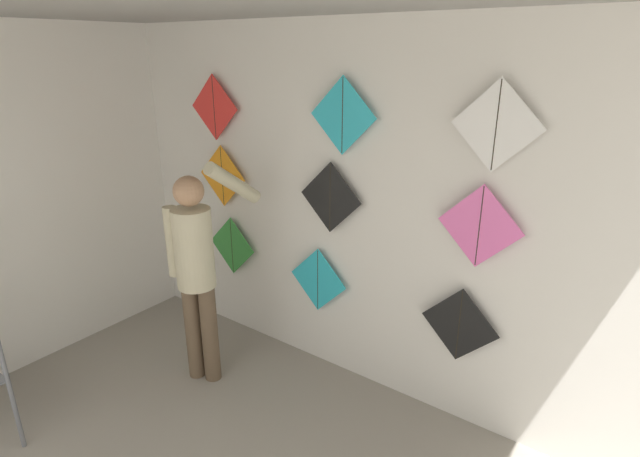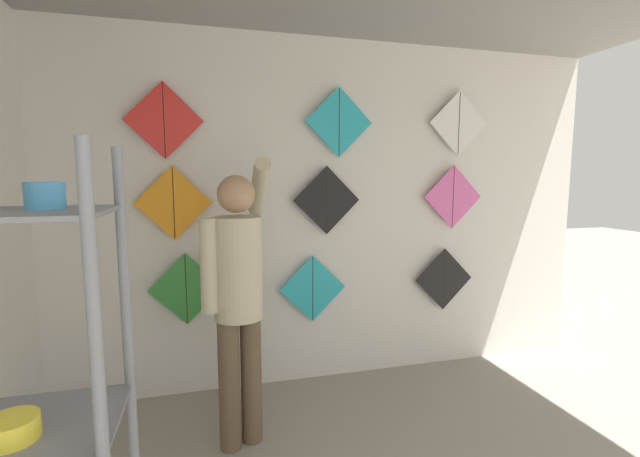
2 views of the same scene
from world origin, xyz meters
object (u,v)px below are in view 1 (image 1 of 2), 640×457
Objects in this scene: kite_7 at (343,116)px; kite_8 at (497,126)px; shopkeeper at (197,262)px; kite_6 at (214,107)px; kite_0 at (232,246)px; kite_1 at (318,280)px; kite_4 at (330,198)px; kite_2 at (459,325)px; kite_5 at (480,226)px; kite_3 at (222,176)px.

kite_8 is (1.08, 0.00, 0.02)m from kite_7.
kite_6 is (-0.45, 0.70, 1.08)m from shopkeeper.
kite_7 reaches higher than kite_0.
kite_6 is at bearing 180.00° from kite_1.
kite_8 reaches higher than shopkeeper.
kite_8 is (1.18, 0.00, 0.64)m from kite_4.
kite_2 is 0.73m from kite_5.
kite_7 reaches higher than kite_2.
kite_8 is (2.35, 0.00, 0.65)m from kite_3.
shopkeeper is at bearing -160.23° from kite_8.
shopkeeper is at bearing -132.81° from kite_1.
kite_5 is at bearing 0.00° from kite_1.
kite_5 is 1.00× the size of kite_6.
kite_0 is at bearing 180.00° from kite_4.
kite_7 is at bearing 0.00° from kite_6.
kite_8 is at bearing 0.00° from kite_5.
kite_5 is (0.06, 0.00, 0.73)m from kite_2.
kite_1 is 1.00× the size of kite_5.
kite_0 is at bearing 0.00° from kite_6.
kite_1 is at bearing 0.00° from kite_0.
kite_2 is at bearing 0.00° from kite_1.
kite_1 is 1.71m from kite_6.
kite_6 is at bearing 180.00° from kite_5.
kite_4 reaches higher than kite_2.
kite_3 is 0.60m from kite_6.
kite_0 is at bearing 180.00° from kite_8.
shopkeeper reaches higher than kite_3.
kite_3 is 2.44m from kite_8.
kite_4 reaches higher than kite_3.
kite_5 reaches higher than kite_4.
shopkeeper is at bearing -141.12° from kite_7.
shopkeeper is 0.94m from kite_3.
kite_7 is (-0.99, 0.00, 1.34)m from kite_2.
kite_8 is (0.09, 0.00, 1.36)m from kite_2.
kite_3 is 1.00× the size of kite_5.
kite_0 is 1.00× the size of kite_2.
shopkeeper is 1.36m from kite_6.
kite_4 is 1.35m from kite_6.
kite_6 is (-2.37, 0.00, 0.58)m from kite_5.
kite_6 reaches higher than kite_3.
kite_0 is 1.76m from kite_7.
shopkeeper is 3.31× the size of kite_8.
kite_0 is at bearing 96.85° from shopkeeper.
kite_4 is (1.17, 0.00, 0.00)m from kite_3.
shopkeeper is 3.31× the size of kite_6.
kite_3 is 1.00× the size of kite_8.
kite_4 is (0.77, 0.70, 0.49)m from shopkeeper.
kite_1 is 1.00× the size of kite_2.
kite_7 is at bearing 0.00° from kite_0.
kite_6 is 1.00× the size of kite_8.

